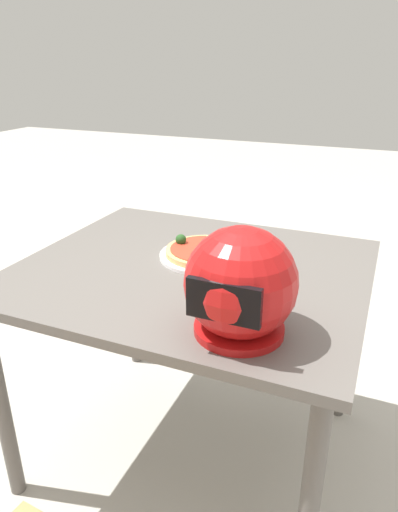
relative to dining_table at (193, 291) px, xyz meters
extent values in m
plane|color=#B2ADA3|center=(0.00, 0.00, -0.68)|extent=(14.00, 14.00, 0.00)
cube|color=#5B5651|center=(0.00, 0.00, 0.07)|extent=(1.09, 0.94, 0.03)
cylinder|color=#5B5651|center=(-0.49, -0.41, -0.31)|extent=(0.05, 0.05, 0.74)
cylinder|color=#5B5651|center=(0.49, -0.41, -0.31)|extent=(0.05, 0.05, 0.74)
cylinder|color=#5B5651|center=(-0.49, 0.41, -0.31)|extent=(0.05, 0.05, 0.74)
cylinder|color=#5B5651|center=(0.49, 0.41, -0.31)|extent=(0.05, 0.05, 0.74)
cylinder|color=white|center=(-0.01, -0.09, 0.09)|extent=(0.31, 0.31, 0.01)
cylinder|color=tan|center=(-0.01, -0.09, 0.11)|extent=(0.27, 0.27, 0.02)
cylinder|color=red|center=(-0.01, -0.09, 0.12)|extent=(0.24, 0.24, 0.00)
sphere|color=#234C1E|center=(-0.03, -0.04, 0.13)|extent=(0.04, 0.04, 0.04)
sphere|color=#234C1E|center=(0.00, -0.13, 0.13)|extent=(0.03, 0.03, 0.03)
sphere|color=#234C1E|center=(0.09, -0.10, 0.13)|extent=(0.04, 0.04, 0.04)
sphere|color=#234C1E|center=(-0.06, -0.06, 0.13)|extent=(0.03, 0.03, 0.03)
cylinder|color=#E0D172|center=(0.01, -0.16, 0.13)|extent=(0.02, 0.02, 0.01)
cylinder|color=#E0D172|center=(-0.03, -0.08, 0.13)|extent=(0.02, 0.02, 0.02)
cylinder|color=#E0D172|center=(-0.10, -0.05, 0.13)|extent=(0.02, 0.02, 0.02)
sphere|color=#B21414|center=(-0.26, 0.31, 0.22)|extent=(0.27, 0.27, 0.27)
cylinder|color=#B21414|center=(-0.26, 0.31, 0.10)|extent=(0.22, 0.22, 0.02)
cube|color=black|center=(-0.26, 0.43, 0.23)|extent=(0.17, 0.02, 0.09)
camera|label=1|loc=(-0.55, 1.25, 0.71)|focal=32.65mm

